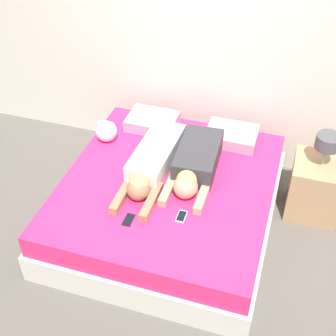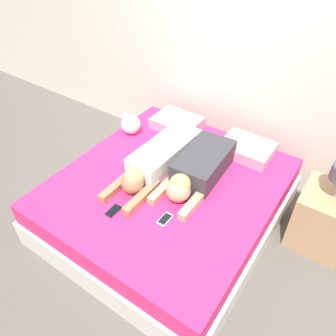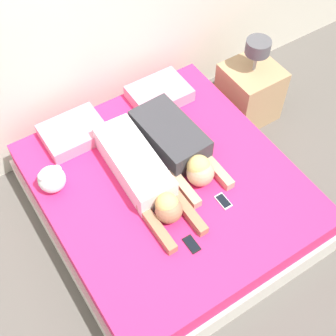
# 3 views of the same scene
# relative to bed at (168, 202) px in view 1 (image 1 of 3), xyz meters

# --- Properties ---
(ground_plane) EXTENTS (12.00, 12.00, 0.00)m
(ground_plane) POSITION_rel_bed_xyz_m (0.00, 0.00, -0.24)
(ground_plane) COLOR #5B5651
(wall_back) EXTENTS (12.00, 0.06, 2.60)m
(wall_back) POSITION_rel_bed_xyz_m (0.00, 1.16, 1.06)
(wall_back) COLOR beige
(wall_back) RESTS_ON ground_plane
(bed) EXTENTS (1.86, 2.02, 0.49)m
(bed) POSITION_rel_bed_xyz_m (0.00, 0.00, 0.00)
(bed) COLOR beige
(bed) RESTS_ON ground_plane
(pillow_head_left) EXTENTS (0.49, 0.37, 0.11)m
(pillow_head_left) POSITION_rel_bed_xyz_m (-0.40, 0.76, 0.30)
(pillow_head_left) COLOR pink
(pillow_head_left) RESTS_ON bed
(pillow_head_right) EXTENTS (0.49, 0.37, 0.11)m
(pillow_head_right) POSITION_rel_bed_xyz_m (0.40, 0.76, 0.30)
(pillow_head_right) COLOR pink
(pillow_head_right) RESTS_ON bed
(person_left) EXTENTS (0.33, 1.13, 0.22)m
(person_left) POSITION_rel_bed_xyz_m (-0.17, 0.08, 0.35)
(person_left) COLOR silver
(person_left) RESTS_ON bed
(person_right) EXTENTS (0.38, 0.93, 0.24)m
(person_right) POSITION_rel_bed_xyz_m (0.20, 0.17, 0.36)
(person_right) COLOR #333338
(person_right) RESTS_ON bed
(cell_phone_left) EXTENTS (0.07, 0.14, 0.01)m
(cell_phone_left) POSITION_rel_bed_xyz_m (-0.16, -0.54, 0.25)
(cell_phone_left) COLOR black
(cell_phone_left) RESTS_ON bed
(cell_phone_right) EXTENTS (0.07, 0.14, 0.01)m
(cell_phone_right) POSITION_rel_bed_xyz_m (0.23, -0.38, 0.25)
(cell_phone_right) COLOR silver
(cell_phone_right) RESTS_ON bed
(plush_toy) EXTENTS (0.20, 0.20, 0.21)m
(plush_toy) POSITION_rel_bed_xyz_m (-0.75, 0.40, 0.36)
(plush_toy) COLOR white
(plush_toy) RESTS_ON bed
(nightstand) EXTENTS (0.47, 0.47, 0.87)m
(nightstand) POSITION_rel_bed_xyz_m (1.26, 0.55, 0.06)
(nightstand) COLOR tan
(nightstand) RESTS_ON ground_plane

